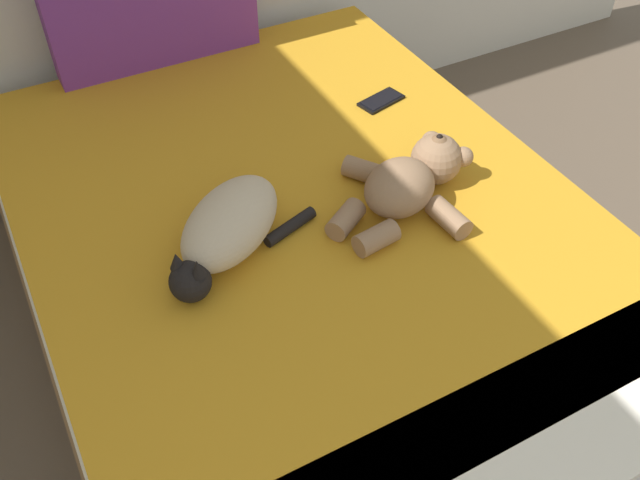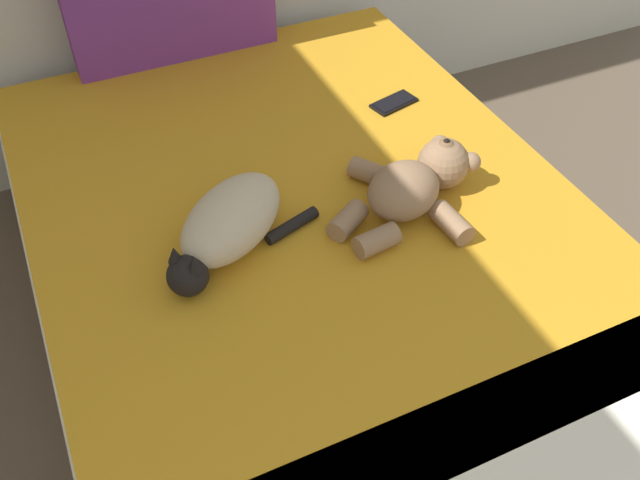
{
  "view_description": "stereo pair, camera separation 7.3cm",
  "coord_description": "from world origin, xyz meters",
  "px_view_note": "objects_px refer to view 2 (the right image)",
  "views": [
    {
      "loc": [
        0.78,
        1.62,
        1.71
      ],
      "look_at": [
        1.35,
        2.7,
        0.51
      ],
      "focal_mm": 38.98,
      "sensor_mm": 36.0,
      "label": 1
    },
    {
      "loc": [
        0.85,
        1.59,
        1.71
      ],
      "look_at": [
        1.35,
        2.7,
        0.51
      ],
      "focal_mm": 38.98,
      "sensor_mm": 36.0,
      "label": 2
    }
  ],
  "objects_px": {
    "bed": "(308,267)",
    "cat": "(228,225)",
    "cell_phone": "(394,103)",
    "teddy_bear": "(415,184)"
  },
  "relations": [
    {
      "from": "bed",
      "to": "teddy_bear",
      "type": "bearing_deg",
      "value": -22.45
    },
    {
      "from": "cat",
      "to": "cell_phone",
      "type": "distance_m",
      "value": 0.79
    },
    {
      "from": "cat",
      "to": "teddy_bear",
      "type": "distance_m",
      "value": 0.5
    },
    {
      "from": "teddy_bear",
      "to": "cell_phone",
      "type": "xyz_separation_m",
      "value": [
        0.18,
        0.44,
        -0.06
      ]
    },
    {
      "from": "bed",
      "to": "cat",
      "type": "relative_size",
      "value": 4.57
    },
    {
      "from": "bed",
      "to": "cell_phone",
      "type": "height_order",
      "value": "cell_phone"
    },
    {
      "from": "teddy_bear",
      "to": "cell_phone",
      "type": "bearing_deg",
      "value": 67.22
    },
    {
      "from": "cat",
      "to": "bed",
      "type": "bearing_deg",
      "value": 13.85
    },
    {
      "from": "bed",
      "to": "cat",
      "type": "height_order",
      "value": "cat"
    },
    {
      "from": "cell_phone",
      "to": "cat",
      "type": "bearing_deg",
      "value": -150.58
    }
  ]
}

